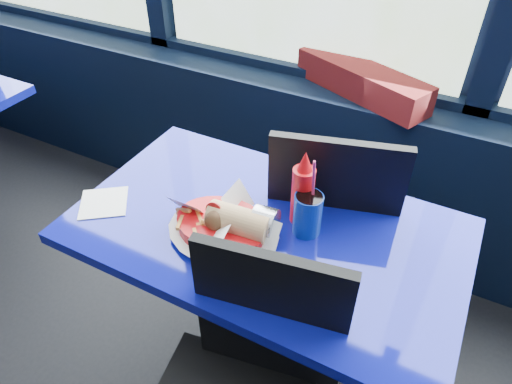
# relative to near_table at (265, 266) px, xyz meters

# --- Properties ---
(window_sill) EXTENTS (5.00, 0.26, 0.80)m
(window_sill) POSITION_rel_near_table_xyz_m (-0.30, 0.87, -0.17)
(window_sill) COLOR black
(window_sill) RESTS_ON ground
(near_table) EXTENTS (1.20, 0.70, 0.75)m
(near_table) POSITION_rel_near_table_xyz_m (0.00, 0.00, 0.00)
(near_table) COLOR black
(near_table) RESTS_ON ground
(chair_near_front) EXTENTS (0.49, 0.50, 0.95)m
(chair_near_front) POSITION_rel_near_table_xyz_m (0.13, -0.39, -0.02)
(chair_near_front) COLOR black
(chair_near_front) RESTS_ON ground
(chair_near_back) EXTENTS (0.55, 0.56, 1.00)m
(chair_near_back) POSITION_rel_near_table_xyz_m (0.18, 0.32, 0.00)
(chair_near_back) COLOR black
(chair_near_back) RESTS_ON ground
(planter_box) EXTENTS (0.63, 0.39, 0.12)m
(planter_box) POSITION_rel_near_table_xyz_m (0.01, 0.88, 0.29)
(planter_box) COLOR maroon
(planter_box) RESTS_ON window_sill
(food_basket) EXTENTS (0.37, 0.37, 0.11)m
(food_basket) POSITION_rel_near_table_xyz_m (-0.09, -0.09, 0.22)
(food_basket) COLOR red
(food_basket) RESTS_ON near_table
(ketchup_bottle) EXTENTS (0.07, 0.07, 0.26)m
(ketchup_bottle) POSITION_rel_near_table_xyz_m (0.08, 0.08, 0.30)
(ketchup_bottle) COLOR red
(ketchup_bottle) RESTS_ON near_table
(soda_cup) EXTENTS (0.09, 0.09, 0.29)m
(soda_cup) POSITION_rel_near_table_xyz_m (0.12, 0.04, 0.25)
(soda_cup) COLOR navy
(soda_cup) RESTS_ON near_table
(napkin) EXTENTS (0.21, 0.21, 0.00)m
(napkin) POSITION_rel_near_table_xyz_m (-0.52, -0.15, 0.18)
(napkin) COLOR white
(napkin) RESTS_ON near_table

